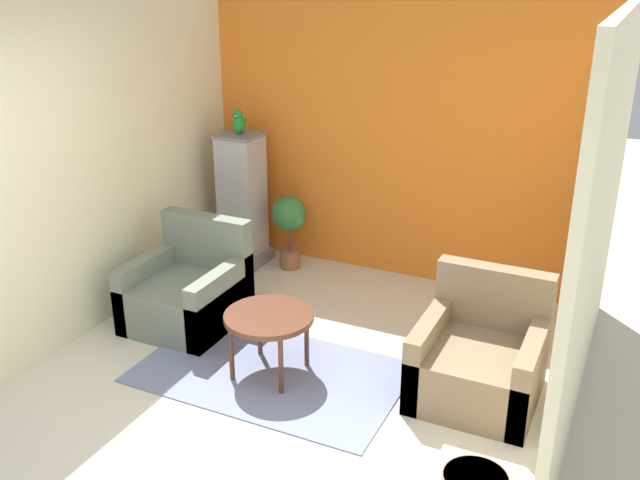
# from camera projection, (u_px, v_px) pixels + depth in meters

# --- Properties ---
(ground_plane) EXTENTS (20.00, 20.00, 0.00)m
(ground_plane) POSITION_uv_depth(u_px,v_px,m) (202.00, 477.00, 4.17)
(ground_plane) COLOR beige
(ground_plane) RESTS_ON ground
(wall_back_accent) EXTENTS (3.78, 0.06, 2.61)m
(wall_back_accent) POSITION_uv_depth(u_px,v_px,m) (398.00, 139.00, 6.42)
(wall_back_accent) COLOR orange
(wall_back_accent) RESTS_ON ground_plane
(wall_left) EXTENTS (0.06, 3.23, 2.61)m
(wall_left) POSITION_uv_depth(u_px,v_px,m) (113.00, 159.00, 5.78)
(wall_left) COLOR beige
(wall_left) RESTS_ON ground_plane
(wall_right) EXTENTS (0.06, 3.23, 2.61)m
(wall_right) POSITION_uv_depth(u_px,v_px,m) (598.00, 229.00, 4.30)
(wall_right) COLOR beige
(wall_right) RESTS_ON ground_plane
(area_rug) EXTENTS (1.91, 1.16, 0.01)m
(area_rug) POSITION_uv_depth(u_px,v_px,m) (270.00, 373.00, 5.21)
(area_rug) COLOR slate
(area_rug) RESTS_ON ground_plane
(coffee_table) EXTENTS (0.64, 0.64, 0.49)m
(coffee_table) POSITION_uv_depth(u_px,v_px,m) (269.00, 320.00, 5.05)
(coffee_table) COLOR #512D1E
(coffee_table) RESTS_ON ground_plane
(armchair_left) EXTENTS (0.81, 0.84, 0.84)m
(armchair_left) POSITION_uv_depth(u_px,v_px,m) (188.00, 293.00, 5.85)
(armchair_left) COLOR slate
(armchair_left) RESTS_ON ground_plane
(armchair_right) EXTENTS (0.81, 0.84, 0.84)m
(armchair_right) POSITION_uv_depth(u_px,v_px,m) (480.00, 361.00, 4.87)
(armchair_right) COLOR #7A664C
(armchair_right) RESTS_ON ground_plane
(birdcage) EXTENTS (0.44, 0.44, 1.30)m
(birdcage) POSITION_uv_depth(u_px,v_px,m) (242.00, 202.00, 6.88)
(birdcage) COLOR slate
(birdcage) RESTS_ON ground_plane
(parrot) EXTENTS (0.11, 0.20, 0.24)m
(parrot) POSITION_uv_depth(u_px,v_px,m) (239.00, 122.00, 6.59)
(parrot) COLOR #1E842D
(parrot) RESTS_ON birdcage
(potted_plant) EXTENTS (0.36, 0.33, 0.73)m
(potted_plant) POSITION_uv_depth(u_px,v_px,m) (289.00, 220.00, 6.80)
(potted_plant) COLOR brown
(potted_plant) RESTS_ON ground_plane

